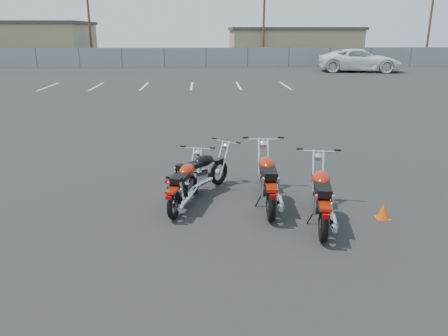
{
  "coord_description": "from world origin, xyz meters",
  "views": [
    {
      "loc": [
        -0.18,
        -8.08,
        3.4
      ],
      "look_at": [
        0.2,
        0.6,
        0.65
      ],
      "focal_mm": 35.0,
      "sensor_mm": 36.0,
      "label": 1
    }
  ],
  "objects_px": {
    "motorcycle_front_red": "(185,184)",
    "white_van": "(360,54)",
    "motorcycle_second_black": "(199,173)",
    "motorcycle_third_red": "(268,180)",
    "motorcycle_rear_red": "(321,197)"
  },
  "relations": [
    {
      "from": "motorcycle_second_black",
      "to": "motorcycle_rear_red",
      "type": "distance_m",
      "value": 2.76
    },
    {
      "from": "motorcycle_third_red",
      "to": "motorcycle_rear_red",
      "type": "relative_size",
      "value": 1.03
    },
    {
      "from": "motorcycle_rear_red",
      "to": "motorcycle_front_red",
      "type": "bearing_deg",
      "value": 159.45
    },
    {
      "from": "motorcycle_rear_red",
      "to": "white_van",
      "type": "distance_m",
      "value": 32.19
    },
    {
      "from": "motorcycle_rear_red",
      "to": "motorcycle_second_black",
      "type": "bearing_deg",
      "value": 144.27
    },
    {
      "from": "motorcycle_third_red",
      "to": "motorcycle_rear_red",
      "type": "bearing_deg",
      "value": -46.27
    },
    {
      "from": "motorcycle_front_red",
      "to": "motorcycle_rear_red",
      "type": "relative_size",
      "value": 0.88
    },
    {
      "from": "white_van",
      "to": "motorcycle_second_black",
      "type": "bearing_deg",
      "value": 164.63
    },
    {
      "from": "motorcycle_third_red",
      "to": "motorcycle_rear_red",
      "type": "xyz_separation_m",
      "value": [
        0.86,
        -0.89,
        -0.01
      ]
    },
    {
      "from": "motorcycle_second_black",
      "to": "white_van",
      "type": "distance_m",
      "value": 31.57
    },
    {
      "from": "motorcycle_third_red",
      "to": "motorcycle_front_red",
      "type": "bearing_deg",
      "value": 178.37
    },
    {
      "from": "motorcycle_front_red",
      "to": "motorcycle_second_black",
      "type": "xyz_separation_m",
      "value": [
        0.27,
        0.67,
        0.01
      ]
    },
    {
      "from": "motorcycle_front_red",
      "to": "white_van",
      "type": "bearing_deg",
      "value": 65.02
    },
    {
      "from": "motorcycle_front_red",
      "to": "motorcycle_third_red",
      "type": "distance_m",
      "value": 1.66
    },
    {
      "from": "motorcycle_front_red",
      "to": "motorcycle_rear_red",
      "type": "bearing_deg",
      "value": -20.55
    }
  ]
}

